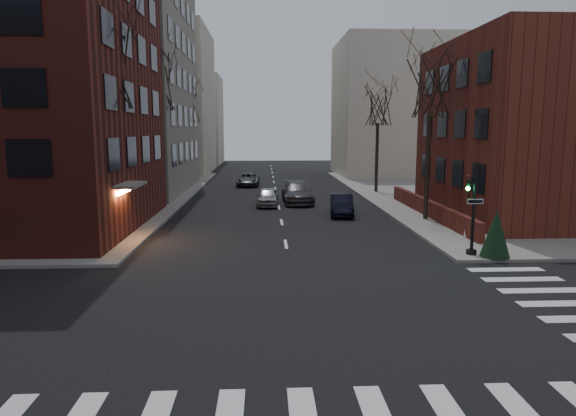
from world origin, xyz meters
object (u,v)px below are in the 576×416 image
object	(u,v)px
sandwich_board	(472,230)
evergreen_shrub	(496,233)
streetlamp_near	(156,149)
parked_sedan	(341,205)
car_lane_gray	(297,193)
car_lane_silver	(268,197)
streetlamp_far	(196,142)
traffic_signal	(472,215)
car_lane_far	(248,180)
tree_left_a	(106,70)
tree_right_b	(378,105)
tree_left_c	(186,104)
tree_right_a	(431,87)
tree_left_b	(156,82)

from	to	relation	value
sandwich_board	evergreen_shrub	world-z (taller)	evergreen_shrub
evergreen_shrub	streetlamp_near	bearing A→B (deg)	141.57
evergreen_shrub	parked_sedan	bearing A→B (deg)	111.93
car_lane_gray	evergreen_shrub	world-z (taller)	evergreen_shrub
car_lane_silver	evergreen_shrub	xyz separation A→B (m)	(9.61, -16.29, 0.52)
streetlamp_far	sandwich_board	distance (m)	34.64
traffic_signal	sandwich_board	xyz separation A→B (m)	(1.48, 3.40, -1.34)
car_lane_far	sandwich_board	size ratio (longest dim) A/B	5.44
tree_left_a	streetlamp_far	bearing A→B (deg)	88.77
tree_right_b	car_lane_gray	world-z (taller)	tree_right_b
tree_left_c	car_lane_silver	distance (m)	18.70
tree_left_c	tree_right_a	xyz separation A→B (m)	(17.60, -22.00, 0.00)
tree_left_c	car_lane_far	size ratio (longest dim) A/B	2.13
streetlamp_far	parked_sedan	bearing A→B (deg)	-60.48
tree_left_b	tree_left_a	bearing A→B (deg)	-90.00
tree_left_a	tree_right_a	distance (m)	18.05
traffic_signal	car_lane_silver	distance (m)	18.09
tree_left_b	car_lane_silver	size ratio (longest dim) A/B	2.78
car_lane_far	sandwich_board	distance (m)	28.48
streetlamp_near	sandwich_board	size ratio (longest dim) A/B	7.49
sandwich_board	evergreen_shrub	xyz separation A→B (m)	(-0.60, -3.89, 0.61)
streetlamp_near	car_lane_gray	xyz separation A→B (m)	(9.68, 4.17, -3.44)
tree_left_c	streetlamp_near	size ratio (longest dim) A/B	1.55
tree_left_c	car_lane_silver	size ratio (longest dim) A/B	2.50
parked_sedan	streetlamp_far	bearing A→B (deg)	125.97
tree_left_c	parked_sedan	world-z (taller)	tree_left_c
streetlamp_near	car_lane_silver	world-z (taller)	streetlamp_near
tree_left_b	streetlamp_near	bearing A→B (deg)	-81.47
traffic_signal	tree_left_b	size ratio (longest dim) A/B	0.37
parked_sedan	car_lane_far	size ratio (longest dim) A/B	0.91
streetlamp_far	traffic_signal	bearing A→B (deg)	-63.94
tree_right_a	sandwich_board	world-z (taller)	tree_right_a
tree_right_a	tree_right_b	bearing A→B (deg)	90.00
tree_left_c	streetlamp_far	bearing A→B (deg)	73.30
tree_right_a	parked_sedan	distance (m)	9.11
tree_right_a	streetlamp_far	xyz separation A→B (m)	(-17.00, 24.00, -3.79)
tree_right_a	streetlamp_near	world-z (taller)	tree_right_a
streetlamp_near	evergreen_shrub	distance (m)	21.93
traffic_signal	car_lane_gray	xyz separation A→B (m)	(-6.46, 17.17, -1.12)
traffic_signal	tree_right_a	bearing A→B (deg)	84.53
streetlamp_far	car_lane_gray	bearing A→B (deg)	-58.56
streetlamp_near	streetlamp_far	xyz separation A→B (m)	(0.00, 20.00, 0.00)
traffic_signal	car_lane_silver	world-z (taller)	traffic_signal
tree_left_a	tree_right_b	bearing A→B (deg)	45.64
tree_right_a	evergreen_shrub	size ratio (longest dim) A/B	4.70
car_lane_silver	car_lane_gray	bearing A→B (deg)	32.82
tree_left_b	tree_left_c	bearing A→B (deg)	90.00
car_lane_far	evergreen_shrub	world-z (taller)	evergreen_shrub
car_lane_silver	car_lane_gray	xyz separation A→B (m)	(2.28, 1.38, 0.13)
streetlamp_far	car_lane_far	size ratio (longest dim) A/B	1.38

